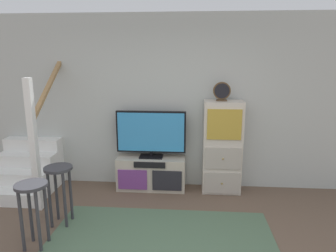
% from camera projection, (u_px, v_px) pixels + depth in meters
% --- Properties ---
extents(back_wall, '(6.40, 0.12, 2.70)m').
position_uv_depth(back_wall, '(171.00, 102.00, 4.86)').
color(back_wall, '#B2B7B2').
rests_on(back_wall, ground_plane).
extents(area_rug, '(2.60, 1.80, 0.01)m').
position_uv_depth(area_rug, '(160.00, 250.00, 3.35)').
color(area_rug, '#4C664C').
rests_on(area_rug, ground_plane).
extents(media_console, '(1.06, 0.38, 0.52)m').
position_uv_depth(media_console, '(151.00, 173.00, 4.87)').
color(media_console, '#BCB29E').
rests_on(media_console, ground_plane).
extents(television, '(1.07, 0.22, 0.73)m').
position_uv_depth(television, '(151.00, 133.00, 4.75)').
color(television, black).
rests_on(television, media_console).
extents(side_cabinet, '(0.58, 0.38, 1.42)m').
position_uv_depth(side_cabinet, '(222.00, 147.00, 4.69)').
color(side_cabinet, beige).
rests_on(side_cabinet, ground_plane).
extents(desk_clock, '(0.25, 0.08, 0.28)m').
position_uv_depth(desk_clock, '(222.00, 92.00, 4.49)').
color(desk_clock, '#4C3823').
rests_on(desk_clock, side_cabinet).
extents(staircase, '(1.00, 1.36, 2.20)m').
position_uv_depth(staircase, '(33.00, 163.00, 5.00)').
color(staircase, white).
rests_on(staircase, ground_plane).
extents(bar_stool_near, '(0.34, 0.34, 0.74)m').
position_uv_depth(bar_stool_near, '(32.00, 201.00, 3.31)').
color(bar_stool_near, '#333338').
rests_on(bar_stool_near, ground_plane).
extents(bar_stool_far, '(0.34, 0.34, 0.75)m').
position_uv_depth(bar_stool_far, '(59.00, 182.00, 3.78)').
color(bar_stool_far, '#333338').
rests_on(bar_stool_far, ground_plane).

